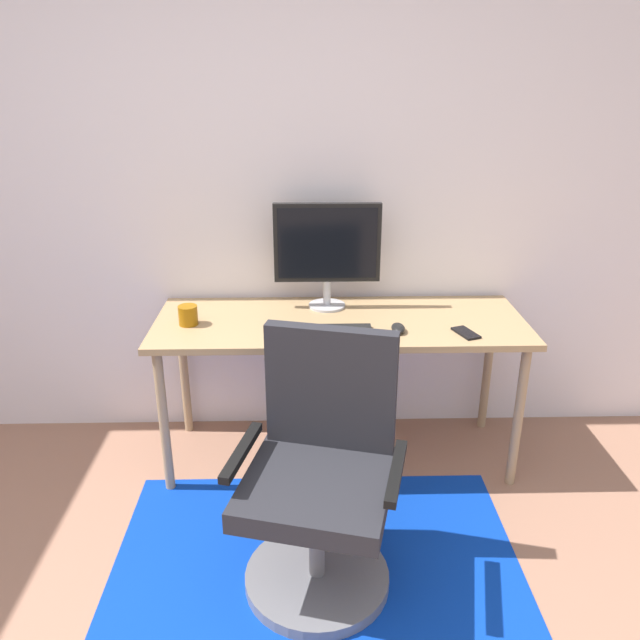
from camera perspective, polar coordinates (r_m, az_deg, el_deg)
The scene contains 9 objects.
wall_back at distance 3.15m, azimuth -8.03°, elevation 12.07°, with size 6.00×0.10×2.60m, color silver.
area_rug at distance 2.67m, azimuth -0.31°, elevation -21.28°, with size 1.61×1.12×0.01m, color #0A33A3.
desk at distance 2.94m, azimuth 1.83°, elevation -1.21°, with size 1.73×0.63×0.74m.
monitor at distance 2.98m, azimuth 0.66°, elevation 6.68°, with size 0.51×0.18×0.51m.
keyboard at distance 2.77m, azimuth 0.31°, elevation -1.02°, with size 0.43×0.13×0.02m, color black.
computer_mouse at distance 2.80m, azimuth 7.15°, elevation -0.74°, with size 0.06×0.10×0.03m, color black.
coffee_cup at distance 2.91m, azimuth -11.95°, elevation 0.42°, with size 0.09×0.09×0.09m, color #905809.
cell_phone at distance 2.83m, azimuth 13.16°, elevation -1.15°, with size 0.07×0.14×0.01m, color black.
office_chair at distance 2.38m, azimuth 0.07°, elevation -15.04°, with size 0.67×0.63×0.97m.
Camera 1 is at (0.36, -0.89, 1.83)m, focal length 35.08 mm.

